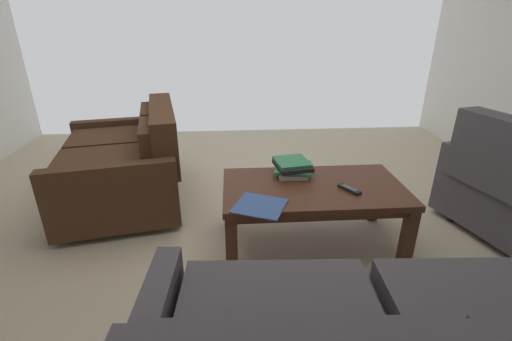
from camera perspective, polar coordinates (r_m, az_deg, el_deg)
The scene contains 6 objects.
ground_plane at distance 2.66m, azimuth -1.87°, elevation -9.44°, with size 5.34×4.96×0.01m, color beige.
loveseat_near at distance 3.10m, azimuth -20.09°, elevation 1.21°, with size 1.12×1.43×0.79m.
coffee_table at distance 2.34m, azimuth 9.22°, elevation -3.86°, with size 1.17×0.64×0.44m.
book_stack at distance 2.45m, azimuth 5.89°, elevation 0.54°, with size 0.29×0.31×0.10m.
tv_remote at distance 2.29m, azimuth 14.88°, elevation -2.95°, with size 0.12×0.16×0.02m.
loose_magazine at distance 2.04m, azimuth 0.62°, elevation -5.73°, with size 0.26×0.28×0.01m, color #385693.
Camera 1 is at (0.07, 2.23, 1.44)m, focal length 24.71 mm.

